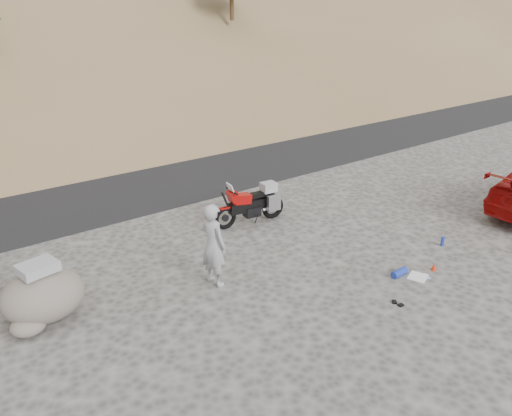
# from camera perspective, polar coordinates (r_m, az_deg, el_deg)

# --- Properties ---
(ground) EXTENTS (140.00, 140.00, 0.00)m
(ground) POSITION_cam_1_polar(r_m,az_deg,el_deg) (11.96, 6.64, -7.33)
(ground) COLOR #44413E
(ground) RESTS_ON ground
(road) EXTENTS (120.00, 7.00, 0.05)m
(road) POSITION_cam_1_polar(r_m,az_deg,el_deg) (18.91, -12.32, 3.73)
(road) COLOR black
(road) RESTS_ON ground
(motorcycle) EXTENTS (2.26, 0.79, 1.35)m
(motorcycle) POSITION_cam_1_polar(r_m,az_deg,el_deg) (14.25, -0.34, 0.47)
(motorcycle) COLOR black
(motorcycle) RESTS_ON ground
(man) EXTENTS (0.58, 0.78, 1.94)m
(man) POSITION_cam_1_polar(r_m,az_deg,el_deg) (11.52, -4.75, -8.53)
(man) COLOR #98999E
(man) RESTS_ON ground
(boulder) EXTENTS (1.64, 1.40, 1.24)m
(boulder) POSITION_cam_1_polar(r_m,az_deg,el_deg) (10.90, -23.19, -9.10)
(boulder) COLOR #5F5951
(boulder) RESTS_ON ground
(small_rock) EXTENTS (0.70, 0.63, 0.41)m
(small_rock) POSITION_cam_1_polar(r_m,az_deg,el_deg) (10.72, -24.57, -12.07)
(small_rock) COLOR #5F5951
(small_rock) RESTS_ON ground
(gear_white_cloth) EXTENTS (0.56, 0.53, 0.01)m
(gear_white_cloth) POSITION_cam_1_polar(r_m,az_deg,el_deg) (12.29, 18.00, -7.48)
(gear_white_cloth) COLOR white
(gear_white_cloth) RESTS_ON ground
(gear_blue_mat) EXTENTS (0.45, 0.19, 0.18)m
(gear_blue_mat) POSITION_cam_1_polar(r_m,az_deg,el_deg) (12.17, 16.09, -7.12)
(gear_blue_mat) COLOR #1A31A1
(gear_blue_mat) RESTS_ON ground
(gear_bottle) EXTENTS (0.11, 0.11, 0.25)m
(gear_bottle) POSITION_cam_1_polar(r_m,az_deg,el_deg) (13.96, 20.55, -3.58)
(gear_bottle) COLOR #1A31A1
(gear_bottle) RESTS_ON ground
(gear_funnel) EXTENTS (0.17, 0.17, 0.17)m
(gear_funnel) POSITION_cam_1_polar(r_m,az_deg,el_deg) (12.67, 19.67, -6.35)
(gear_funnel) COLOR red
(gear_funnel) RESTS_ON ground
(gear_glove_a) EXTENTS (0.13, 0.09, 0.03)m
(gear_glove_a) POSITION_cam_1_polar(r_m,az_deg,el_deg) (11.12, 16.21, -10.60)
(gear_glove_a) COLOR black
(gear_glove_a) RESTS_ON ground
(gear_glove_b) EXTENTS (0.15, 0.15, 0.04)m
(gear_glove_b) POSITION_cam_1_polar(r_m,az_deg,el_deg) (11.18, 15.52, -10.29)
(gear_glove_b) COLOR black
(gear_glove_b) RESTS_ON ground
(gear_blue_cloth) EXTENTS (0.40, 0.36, 0.01)m
(gear_blue_cloth) POSITION_cam_1_polar(r_m,az_deg,el_deg) (12.33, 18.45, -7.45)
(gear_blue_cloth) COLOR #8DADDA
(gear_blue_cloth) RESTS_ON ground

